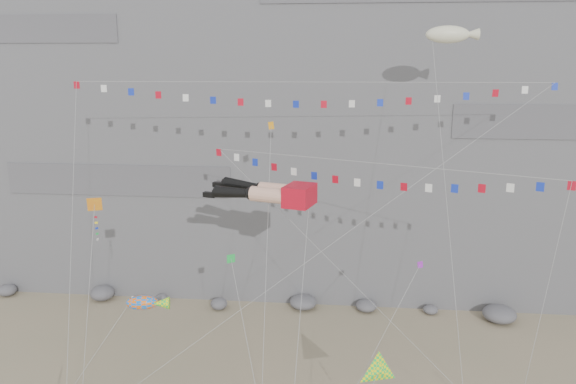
# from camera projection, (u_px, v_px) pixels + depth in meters

# --- Properties ---
(cliff) EXTENTS (80.00, 28.00, 50.00)m
(cliff) POSITION_uv_depth(u_px,v_px,m) (314.00, 43.00, 62.55)
(cliff) COLOR slate
(cliff) RESTS_ON ground
(talus_boulders) EXTENTS (60.00, 3.00, 1.20)m
(talus_boulders) POSITION_uv_depth(u_px,v_px,m) (303.00, 302.00, 53.76)
(talus_boulders) COLOR slate
(talus_boulders) RESTS_ON ground
(legs_kite) EXTENTS (8.22, 15.83, 19.23)m
(legs_kite) POSITION_uv_depth(u_px,v_px,m) (270.00, 193.00, 38.96)
(legs_kite) COLOR red
(legs_kite) RESTS_ON ground
(flag_banner_upper) EXTENTS (36.24, 14.67, 29.48)m
(flag_banner_upper) POSITION_uv_depth(u_px,v_px,m) (310.00, 82.00, 42.46)
(flag_banner_upper) COLOR red
(flag_banner_upper) RESTS_ON ground
(flag_banner_lower) EXTENTS (22.84, 10.82, 19.81)m
(flag_banner_lower) POSITION_uv_depth(u_px,v_px,m) (369.00, 163.00, 37.88)
(flag_banner_lower) COLOR red
(flag_banner_lower) RESTS_ON ground
(harlequin_kite) EXTENTS (1.86, 6.76, 15.22)m
(harlequin_kite) POSITION_uv_depth(u_px,v_px,m) (95.00, 205.00, 37.26)
(harlequin_kite) COLOR red
(harlequin_kite) RESTS_ON ground
(fish_windsock) EXTENTS (7.42, 5.04, 10.06)m
(fish_windsock) POSITION_uv_depth(u_px,v_px,m) (142.00, 303.00, 37.89)
(fish_windsock) COLOR orange
(fish_windsock) RESTS_ON ground
(delta_kite) EXTENTS (5.16, 6.84, 9.01)m
(delta_kite) POSITION_uv_depth(u_px,v_px,m) (379.00, 372.00, 33.09)
(delta_kite) COLOR #F9F00C
(delta_kite) RESTS_ON ground
(blimp_windsock) EXTENTS (4.20, 14.03, 28.37)m
(blimp_windsock) POSITION_uv_depth(u_px,v_px,m) (448.00, 35.00, 41.42)
(blimp_windsock) COLOR beige
(blimp_windsock) RESTS_ON ground
(small_kite_a) EXTENTS (1.86, 16.12, 24.09)m
(small_kite_a) POSITION_uv_depth(u_px,v_px,m) (271.00, 131.00, 41.66)
(small_kite_a) COLOR #FF9F15
(small_kite_a) RESTS_ON ground
(small_kite_b) EXTENTS (7.59, 10.31, 15.35)m
(small_kite_b) POSITION_uv_depth(u_px,v_px,m) (418.00, 269.00, 38.37)
(small_kite_b) COLOR purple
(small_kite_b) RESTS_ON ground
(small_kite_c) EXTENTS (5.00, 10.26, 14.90)m
(small_kite_c) POSITION_uv_depth(u_px,v_px,m) (231.00, 261.00, 36.63)
(small_kite_c) COLOR green
(small_kite_c) RESTS_ON ground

